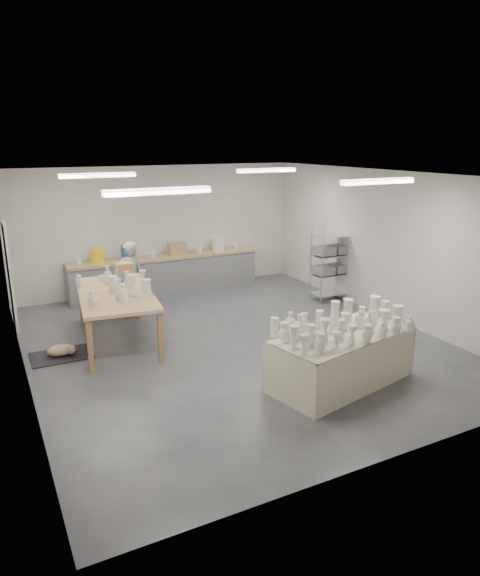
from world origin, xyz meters
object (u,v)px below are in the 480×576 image
drying_table (341,356)px  red_stool (128,299)px  work_table (117,291)px  potter (130,279)px

drying_table → red_stool: 5.14m
red_stool → work_table: bearing=-111.1°
work_table → potter: bearing=72.1°
potter → red_stool: (0.00, 0.27, -0.50)m
potter → red_stool: bearing=-99.1°
drying_table → work_table: size_ratio=0.91×
work_table → red_stool: (0.57, 1.49, -0.64)m
drying_table → red_stool: bearing=100.4°
red_stool → drying_table: bearing=-67.6°
drying_table → potter: potter is taller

